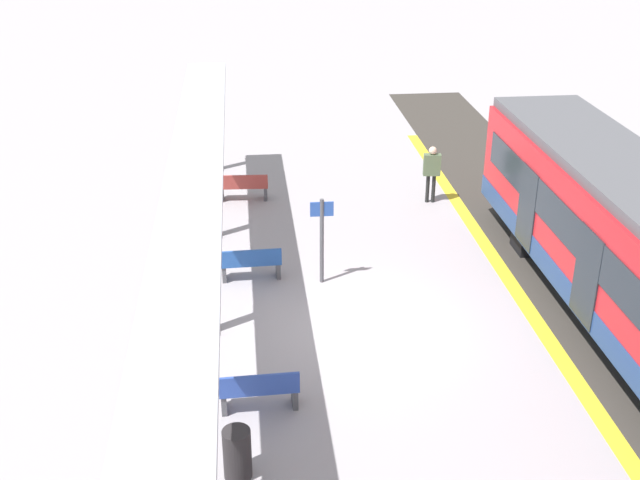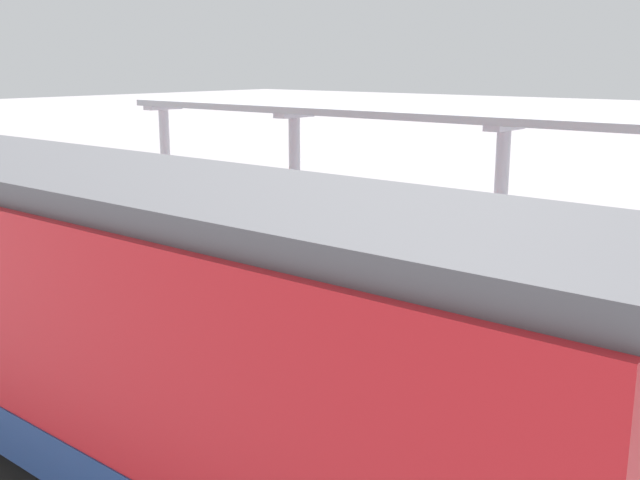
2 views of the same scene
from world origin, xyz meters
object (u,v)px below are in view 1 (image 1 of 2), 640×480
bench_extra_slot (243,187)px  canopy_pillar_third (199,264)px  trash_bin (237,454)px  canopy_pillar_second (205,179)px  bench_near_end (259,390)px  platform_info_sign (322,233)px  bench_far_end (251,263)px  canopy_pillar_fourth (185,432)px  passenger_waiting_near_edge (432,168)px  canopy_pillar_nearest (210,121)px

bench_extra_slot → canopy_pillar_third: bearing=82.5°
trash_bin → canopy_pillar_second: bearing=-85.7°
bench_near_end → platform_info_sign: (-1.69, -4.99, 0.89)m
bench_extra_slot → bench_far_end: bearing=91.2°
canopy_pillar_third → bench_far_end: 2.97m
canopy_pillar_second → platform_info_sign: canopy_pillar_second is taller
canopy_pillar_third → bench_extra_slot: bearing=-97.5°
canopy_pillar_third → bench_far_end: (-1.12, -2.44, -1.28)m
canopy_pillar_third → platform_info_sign: size_ratio=1.54×
platform_info_sign → bench_far_end: bearing=-9.9°
canopy_pillar_second → bench_far_end: size_ratio=2.24×
canopy_pillar_second → bench_far_end: 3.09m
bench_extra_slot → bench_near_end: bearing=90.8°
canopy_pillar_fourth → trash_bin: (-0.72, -0.93, -1.25)m
bench_extra_slot → trash_bin: trash_bin is taller
canopy_pillar_fourth → passenger_waiting_near_edge: bearing=-118.0°
canopy_pillar_fourth → bench_extra_slot: canopy_pillar_fourth is taller
trash_bin → canopy_pillar_nearest: bearing=-87.3°
platform_info_sign → canopy_pillar_fourth: bearing=69.7°
canopy_pillar_nearest → platform_info_sign: 8.76m
canopy_pillar_third → bench_extra_slot: size_ratio=2.23×
bench_extra_slot → platform_info_sign: (-1.83, 5.51, 0.89)m
canopy_pillar_second → bench_near_end: 8.06m
canopy_pillar_second → bench_extra_slot: 3.09m
canopy_pillar_fourth → canopy_pillar_nearest: bearing=-90.0°
passenger_waiting_near_edge → bench_far_end: bearing=39.1°
canopy_pillar_second → bench_near_end: (-1.14, 7.87, -1.28)m
canopy_pillar_nearest → platform_info_sign: size_ratio=1.54×
bench_far_end → bench_extra_slot: same height
passenger_waiting_near_edge → canopy_pillar_fourth: bearing=62.0°
canopy_pillar_third → platform_info_sign: bearing=-143.0°
canopy_pillar_third → bench_far_end: canopy_pillar_third is taller
platform_info_sign → passenger_waiting_near_edge: 6.14m
bench_far_end → trash_bin: 7.07m
bench_far_end → bench_extra_slot: bearing=-88.8°
canopy_pillar_nearest → canopy_pillar_third: 10.42m
bench_far_end → passenger_waiting_near_edge: 7.17m
canopy_pillar_third → bench_near_end: canopy_pillar_third is taller
canopy_pillar_second → canopy_pillar_fourth: size_ratio=1.00×
passenger_waiting_near_edge → trash_bin: bearing=62.8°
canopy_pillar_second → bench_extra_slot: size_ratio=2.23×
bench_near_end → canopy_pillar_nearest: bearing=-85.1°
canopy_pillar_nearest → bench_extra_slot: size_ratio=2.23×
canopy_pillar_nearest → canopy_pillar_third: (0.00, 10.42, 0.00)m
canopy_pillar_fourth → bench_extra_slot: size_ratio=2.23×
canopy_pillar_nearest → canopy_pillar_third: size_ratio=1.00×
canopy_pillar_fourth → bench_near_end: 3.20m
canopy_pillar_third → trash_bin: (-0.72, 4.61, -1.25)m
canopy_pillar_fourth → passenger_waiting_near_edge: size_ratio=1.92×
platform_info_sign → passenger_waiting_near_edge: size_ratio=1.25×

